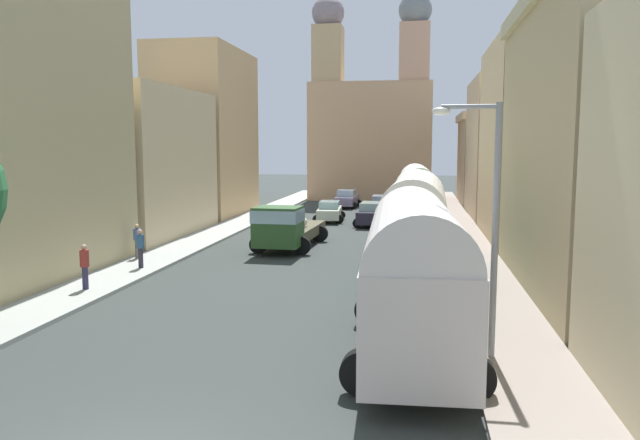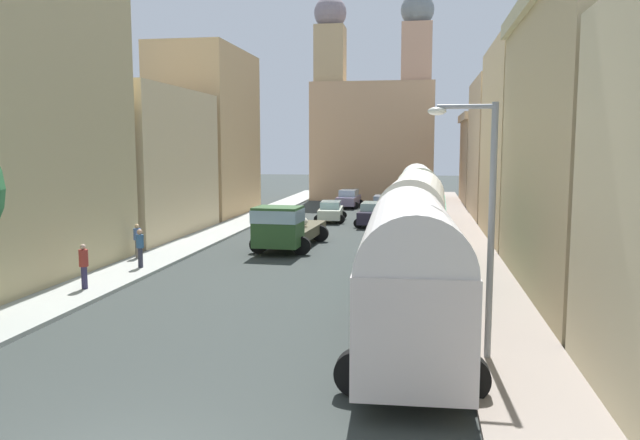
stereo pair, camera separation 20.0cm
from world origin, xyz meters
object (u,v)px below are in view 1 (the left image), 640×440
at_px(car_2, 372,214).
at_px(pedestrian_3, 85,265).
at_px(car_3, 381,205).
at_px(pedestrian_2, 140,247).
at_px(parked_bus_0, 414,269).
at_px(car_0, 330,211).
at_px(cargo_truck_0, 286,227).
at_px(parked_bus_2, 416,204).
at_px(streetlamp_near, 487,210).
at_px(parked_bus_3, 417,192).
at_px(car_1, 347,199).
at_px(parked_bus_1, 416,221).
at_px(pedestrian_0, 137,240).

relative_size(car_2, pedestrian_3, 2.48).
height_order(car_3, pedestrian_2, pedestrian_2).
relative_size(parked_bus_0, car_3, 2.17).
xyz_separation_m(parked_bus_0, car_2, (-2.89, 25.75, -1.45)).
relative_size(car_0, car_2, 0.96).
bearing_deg(cargo_truck_0, pedestrian_2, -129.10).
bearing_deg(car_2, pedestrian_2, -117.30).
bearing_deg(pedestrian_3, pedestrian_2, 86.77).
height_order(parked_bus_2, cargo_truck_0, parked_bus_2).
bearing_deg(pedestrian_2, streetlamp_near, -34.89).
height_order(car_2, pedestrian_3, pedestrian_3).
bearing_deg(parked_bus_2, car_3, 100.26).
bearing_deg(streetlamp_near, parked_bus_3, 93.55).
bearing_deg(car_2, parked_bus_3, 23.42).
bearing_deg(cargo_truck_0, car_1, 88.57).
distance_m(parked_bus_2, pedestrian_2, 14.57).
height_order(parked_bus_1, pedestrian_0, parked_bus_1).
height_order(cargo_truck_0, car_2, cargo_truck_0).
distance_m(pedestrian_0, pedestrian_2, 2.42).
height_order(parked_bus_1, car_3, parked_bus_1).
bearing_deg(car_0, parked_bus_0, -77.67).
height_order(car_1, car_2, car_2).
relative_size(parked_bus_2, pedestrian_0, 4.75).
xyz_separation_m(car_2, car_3, (0.19, 7.19, -0.05)).
distance_m(parked_bus_1, cargo_truck_0, 9.08).
xyz_separation_m(parked_bus_1, pedestrian_3, (-11.71, -3.95, -1.33)).
xyz_separation_m(parked_bus_0, pedestrian_2, (-11.48, 9.10, -1.20)).
bearing_deg(pedestrian_3, car_0, 75.86).
xyz_separation_m(parked_bus_0, parked_bus_3, (-0.00, 27.00, -0.04)).
bearing_deg(parked_bus_1, pedestrian_2, 179.49).
relative_size(parked_bus_2, car_3, 2.11).
bearing_deg(car_2, parked_bus_2, -69.55).
xyz_separation_m(pedestrian_2, streetlamp_near, (13.16, -9.18, 2.72)).
bearing_deg(parked_bus_1, car_2, 99.79).
xyz_separation_m(cargo_truck_0, pedestrian_0, (-6.13, -4.01, -0.23)).
bearing_deg(streetlamp_near, pedestrian_3, 159.06).
bearing_deg(streetlamp_near, car_1, 101.44).
xyz_separation_m(car_2, pedestrian_2, (-8.59, -16.65, 0.25)).
relative_size(cargo_truck_0, car_1, 1.70).
bearing_deg(parked_bus_2, car_1, 106.88).
relative_size(cargo_truck_0, pedestrian_3, 4.11).
relative_size(parked_bus_0, parked_bus_3, 0.88).
distance_m(parked_bus_1, car_3, 24.14).
relative_size(pedestrian_0, pedestrian_3, 0.97).
xyz_separation_m(cargo_truck_0, streetlamp_near, (8.17, -15.32, 2.55)).
height_order(parked_bus_0, pedestrian_3, parked_bus_0).
bearing_deg(car_2, car_1, 104.47).
bearing_deg(parked_bus_2, parked_bus_1, -90.00).
distance_m(pedestrian_0, pedestrian_3, 6.25).
distance_m(parked_bus_0, car_0, 28.28).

